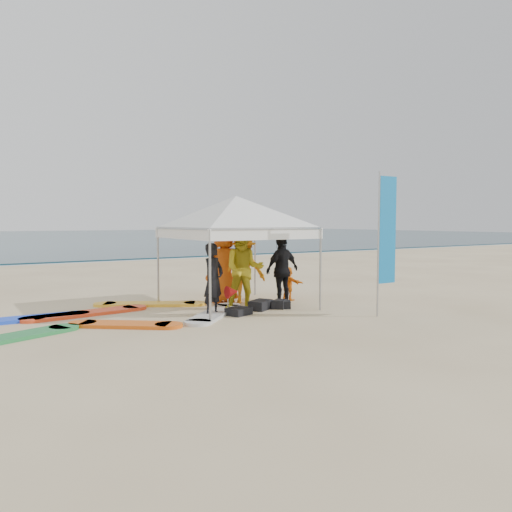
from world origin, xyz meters
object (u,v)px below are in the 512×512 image
object	(u,v)px
person_orange_a	(243,269)
person_seated	(288,283)
canopy_tent	(236,196)
surfboard_spread	(108,317)
person_black_a	(213,280)
person_yellow	(244,269)
person_black_b	(282,270)
marker_pennant	(233,292)
person_orange_b	(224,266)
feather_flag	(386,232)

from	to	relation	value
person_orange_a	person_seated	world-z (taller)	person_orange_a
person_seated	canopy_tent	distance (m)	2.75
person_seated	surfboard_spread	distance (m)	4.69
person_black_a	person_yellow	distance (m)	0.97
person_orange_a	person_black_b	distance (m)	1.00
person_black_b	person_seated	bearing A→B (deg)	-146.22
person_black_b	canopy_tent	world-z (taller)	canopy_tent
person_seated	marker_pennant	bearing A→B (deg)	94.97
person_orange_a	person_orange_b	xyz separation A→B (m)	(-0.40, 0.28, 0.09)
person_orange_a	person_black_b	xyz separation A→B (m)	(0.67, -0.74, 0.00)
canopy_tent	surfboard_spread	xyz separation A→B (m)	(-3.03, 0.21, -2.61)
person_orange_a	feather_flag	world-z (taller)	feather_flag
person_black_a	person_seated	xyz separation A→B (m)	(2.63, 0.88, -0.35)
person_yellow	marker_pennant	world-z (taller)	person_yellow
person_black_a	person_yellow	world-z (taller)	person_yellow
person_seated	canopy_tent	bearing A→B (deg)	76.98
canopy_tent	person_orange_a	bearing A→B (deg)	43.19
person_black_a	person_yellow	bearing A→B (deg)	-11.48
person_black_a	person_orange_a	size ratio (longest dim) A/B	0.93
person_orange_b	person_black_a	bearing A→B (deg)	51.13
surfboard_spread	person_black_b	bearing A→B (deg)	-7.46
surfboard_spread	marker_pennant	bearing A→B (deg)	-22.08
person_orange_b	person_orange_a	bearing A→B (deg)	142.42
feather_flag	marker_pennant	world-z (taller)	feather_flag
person_black_b	feather_flag	distance (m)	2.77
person_orange_a	feather_flag	size ratio (longest dim) A/B	0.55
person_black_a	person_seated	world-z (taller)	person_black_a
person_yellow	marker_pennant	size ratio (longest dim) A/B	2.99
person_black_b	person_seated	world-z (taller)	person_black_b
feather_flag	marker_pennant	distance (m)	3.60
person_yellow	canopy_tent	distance (m)	1.76
person_orange_a	canopy_tent	bearing A→B (deg)	71.36
feather_flag	marker_pennant	bearing A→B (deg)	145.42
feather_flag	marker_pennant	xyz separation A→B (m)	(-2.75, 1.90, -1.33)
person_black_a	person_orange_a	distance (m)	1.83
person_orange_b	feather_flag	world-z (taller)	feather_flag
surfboard_spread	person_orange_a	bearing A→B (deg)	3.28
person_orange_a	person_orange_b	bearing A→B (deg)	-6.35
person_black_b	marker_pennant	distance (m)	1.77
person_yellow	person_black_b	size ratio (longest dim) A/B	1.11
feather_flag	person_black_a	bearing A→B (deg)	148.44
person_black_a	person_black_b	xyz separation A→B (m)	(2.10, 0.40, 0.06)
person_black_a	person_seated	distance (m)	2.80
person_yellow	canopy_tent	bearing A→B (deg)	112.32
surfboard_spread	person_orange_b	bearing A→B (deg)	8.84
person_black_a	surfboard_spread	world-z (taller)	person_black_a
person_seated	person_black_a	bearing A→B (deg)	90.18
person_orange_b	person_seated	xyz separation A→B (m)	(1.61, -0.54, -0.50)
person_black_a	feather_flag	world-z (taller)	feather_flag
person_orange_b	surfboard_spread	size ratio (longest dim) A/B	0.33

